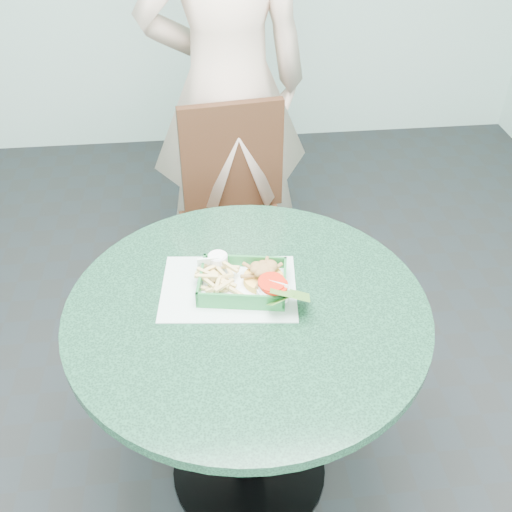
{
  "coord_description": "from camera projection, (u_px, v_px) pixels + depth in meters",
  "views": [
    {
      "loc": [
        -0.1,
        -1.16,
        1.85
      ],
      "look_at": [
        0.03,
        0.1,
        0.85
      ],
      "focal_mm": 42.0,
      "sensor_mm": 36.0,
      "label": 1
    }
  ],
  "objects": [
    {
      "name": "food_basket",
      "position": [
        243.0,
        290.0,
        1.64
      ],
      "size": [
        0.23,
        0.17,
        0.05
      ],
      "rotation": [
        0.0,
        0.0,
        -0.17
      ],
      "color": "#1D6D31",
      "rests_on": "placemat"
    },
    {
      "name": "crab_sandwich",
      "position": [
        262.0,
        276.0,
        1.63
      ],
      "size": [
        0.11,
        0.11,
        0.07
      ],
      "rotation": [
        0.0,
        0.0,
        -0.4
      ],
      "color": "gold",
      "rests_on": "food_basket"
    },
    {
      "name": "cafe_table",
      "position": [
        248.0,
        354.0,
        1.7
      ],
      "size": [
        0.97,
        0.97,
        0.75
      ],
      "color": "black",
      "rests_on": "floor"
    },
    {
      "name": "garnish_cup",
      "position": [
        279.0,
        292.0,
        1.59
      ],
      "size": [
        0.13,
        0.13,
        0.05
      ],
      "rotation": [
        0.0,
        0.0,
        -0.36
      ],
      "color": "white",
      "rests_on": "food_basket"
    },
    {
      "name": "dining_chair",
      "position": [
        235.0,
        207.0,
        2.39
      ],
      "size": [
        0.41,
        0.41,
        0.93
      ],
      "rotation": [
        0.0,
        0.0,
        0.13
      ],
      "color": "#4A311F",
      "rests_on": "floor"
    },
    {
      "name": "placemat",
      "position": [
        229.0,
        293.0,
        1.65
      ],
      "size": [
        0.39,
        0.31,
        0.0
      ],
      "primitive_type": "cube",
      "rotation": [
        0.0,
        0.0,
        -0.1
      ],
      "color": "silver",
      "rests_on": "cafe_table"
    },
    {
      "name": "sauce_ramekin",
      "position": [
        214.0,
        267.0,
        1.66
      ],
      "size": [
        0.05,
        0.05,
        0.03
      ],
      "rotation": [
        0.0,
        0.0,
        -0.02
      ],
      "color": "silver",
      "rests_on": "food_basket"
    },
    {
      "name": "diner_person",
      "position": [
        226.0,
        35.0,
        2.23
      ],
      "size": [
        0.87,
        0.62,
        2.25
      ],
      "primitive_type": "imported",
      "rotation": [
        0.0,
        0.0,
        3.24
      ],
      "color": "beige",
      "rests_on": "floor"
    },
    {
      "name": "floor",
      "position": [
        249.0,
        470.0,
        2.06
      ],
      "size": [
        4.0,
        5.0,
        0.02
      ],
      "primitive_type": "cube",
      "color": "#303335",
      "rests_on": "ground"
    },
    {
      "name": "fries_pile",
      "position": [
        216.0,
        282.0,
        1.63
      ],
      "size": [
        0.11,
        0.12,
        0.04
      ],
      "primitive_type": null,
      "rotation": [
        0.0,
        0.0,
        0.03
      ],
      "color": "#D7B96C",
      "rests_on": "food_basket"
    }
  ]
}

